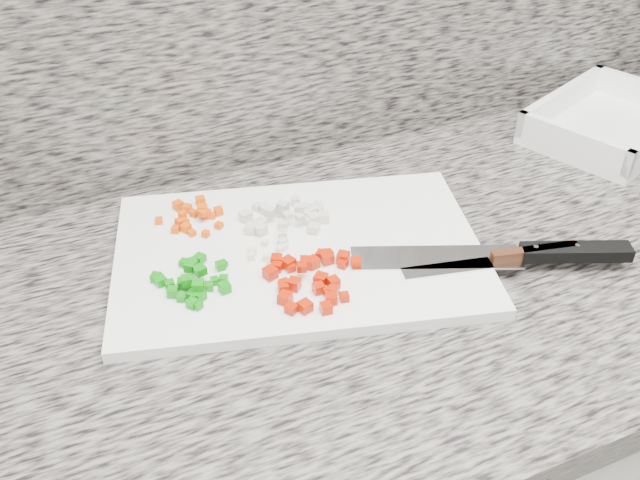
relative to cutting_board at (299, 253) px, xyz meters
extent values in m
cube|color=slate|center=(0.10, -0.06, -0.03)|extent=(3.96, 0.64, 0.04)
cube|color=white|center=(0.00, 0.00, 0.00)|extent=(0.51, 0.41, 0.02)
cube|color=#DE4904|center=(-0.08, 0.11, 0.01)|extent=(0.01, 0.01, 0.01)
cube|color=#DE4904|center=(-0.12, 0.11, 0.01)|extent=(0.01, 0.01, 0.01)
cube|color=#DE4904|center=(-0.10, 0.13, 0.01)|extent=(0.01, 0.01, 0.01)
cube|color=#DE4904|center=(-0.15, 0.12, 0.01)|extent=(0.01, 0.01, 0.01)
cube|color=#DE4904|center=(-0.09, 0.11, 0.02)|extent=(0.02, 0.02, 0.01)
cube|color=#DE4904|center=(-0.11, 0.08, 0.01)|extent=(0.01, 0.01, 0.01)
cube|color=#DE4904|center=(-0.12, 0.11, 0.01)|extent=(0.01, 0.01, 0.01)
cube|color=#DE4904|center=(-0.08, 0.08, 0.01)|extent=(0.01, 0.01, 0.01)
cube|color=#DE4904|center=(-0.10, 0.12, 0.01)|extent=(0.01, 0.01, 0.01)
cube|color=#DE4904|center=(-0.08, 0.11, 0.01)|extent=(0.01, 0.01, 0.01)
cube|color=#DE4904|center=(-0.12, 0.11, 0.02)|extent=(0.01, 0.01, 0.01)
cube|color=#DE4904|center=(-0.09, 0.10, 0.02)|extent=(0.01, 0.01, 0.01)
cube|color=#DE4904|center=(-0.12, 0.11, 0.01)|extent=(0.01, 0.01, 0.01)
cube|color=#DE4904|center=(-0.12, 0.09, 0.01)|extent=(0.02, 0.02, 0.01)
cube|color=#DE4904|center=(-0.11, 0.15, 0.01)|extent=(0.01, 0.01, 0.01)
cube|color=#DE4904|center=(-0.10, 0.07, 0.01)|extent=(0.01, 0.01, 0.01)
cube|color=#DE4904|center=(-0.08, 0.14, 0.01)|extent=(0.01, 0.01, 0.01)
cube|color=#DE4904|center=(-0.13, 0.09, 0.01)|extent=(0.01, 0.01, 0.01)
cube|color=#DE4904|center=(-0.07, 0.11, 0.01)|extent=(0.01, 0.01, 0.01)
cube|color=beige|center=(-0.01, 0.10, 0.01)|extent=(0.01, 0.01, 0.01)
cube|color=beige|center=(-0.01, 0.07, 0.02)|extent=(0.02, 0.02, 0.01)
cube|color=beige|center=(-0.02, 0.01, 0.01)|extent=(0.01, 0.01, 0.01)
cube|color=beige|center=(0.04, 0.04, 0.01)|extent=(0.01, 0.01, 0.01)
cube|color=beige|center=(0.01, 0.05, 0.02)|extent=(0.01, 0.01, 0.01)
cube|color=beige|center=(0.05, 0.04, 0.01)|extent=(0.02, 0.02, 0.01)
cube|color=beige|center=(-0.01, 0.09, 0.01)|extent=(0.02, 0.02, 0.01)
cube|color=beige|center=(-0.03, 0.05, 0.01)|extent=(0.02, 0.02, 0.01)
cube|color=beige|center=(0.06, 0.07, 0.01)|extent=(0.01, 0.01, 0.01)
cube|color=beige|center=(0.03, 0.06, 0.02)|extent=(0.02, 0.02, 0.01)
cube|color=beige|center=(-0.04, 0.08, 0.01)|extent=(0.02, 0.02, 0.01)
cube|color=beige|center=(0.05, 0.06, 0.01)|extent=(0.02, 0.02, 0.01)
cube|color=beige|center=(0.04, 0.07, 0.01)|extent=(0.02, 0.02, 0.01)
cube|color=beige|center=(0.03, 0.04, 0.01)|extent=(0.01, 0.01, 0.01)
cube|color=beige|center=(-0.04, 0.05, 0.01)|extent=(0.02, 0.02, 0.01)
cube|color=beige|center=(0.01, 0.07, 0.02)|extent=(0.02, 0.02, 0.01)
cube|color=beige|center=(-0.02, 0.10, 0.01)|extent=(0.01, 0.01, 0.01)
cube|color=beige|center=(0.03, 0.02, 0.01)|extent=(0.02, 0.02, 0.01)
cube|color=beige|center=(0.03, 0.06, 0.01)|extent=(0.02, 0.02, 0.01)
cube|color=beige|center=(0.01, 0.08, 0.01)|extent=(0.02, 0.02, 0.01)
cube|color=beige|center=(-0.01, 0.03, 0.01)|extent=(0.01, 0.01, 0.01)
cube|color=beige|center=(0.02, 0.04, 0.02)|extent=(0.01, 0.01, 0.01)
cube|color=beige|center=(0.03, 0.09, 0.01)|extent=(0.01, 0.01, 0.01)
cube|color=beige|center=(0.00, 0.05, 0.01)|extent=(0.01, 0.01, 0.01)
cube|color=beige|center=(0.04, 0.06, 0.01)|extent=(0.01, 0.01, 0.01)
cube|color=beige|center=(-0.03, 0.06, 0.01)|extent=(0.01, 0.01, 0.01)
cube|color=beige|center=(-0.03, 0.06, 0.01)|extent=(0.02, 0.02, 0.01)
cube|color=#0B7C0B|center=(-0.18, 0.01, 0.01)|extent=(0.02, 0.02, 0.01)
cube|color=#0B7C0B|center=(-0.14, -0.04, 0.01)|extent=(0.02, 0.02, 0.01)
cube|color=#0B7C0B|center=(-0.15, -0.02, 0.02)|extent=(0.01, 0.01, 0.01)
cube|color=#0B7C0B|center=(-0.14, -0.04, 0.01)|extent=(0.02, 0.02, 0.01)
cube|color=#0B7C0B|center=(-0.12, 0.02, 0.01)|extent=(0.02, 0.02, 0.01)
cube|color=#0B7C0B|center=(-0.17, 0.00, 0.01)|extent=(0.01, 0.01, 0.01)
cube|color=#0B7C0B|center=(-0.14, 0.00, 0.02)|extent=(0.02, 0.02, 0.01)
cube|color=#0B7C0B|center=(-0.16, -0.01, 0.01)|extent=(0.01, 0.01, 0.01)
cube|color=#0B7C0B|center=(-0.10, 0.00, 0.01)|extent=(0.01, 0.01, 0.01)
cube|color=#0B7C0B|center=(-0.15, -0.06, 0.01)|extent=(0.01, 0.01, 0.01)
cube|color=#0B7C0B|center=(-0.10, 0.00, 0.01)|extent=(0.01, 0.01, 0.01)
cube|color=#0B7C0B|center=(-0.14, 0.02, 0.01)|extent=(0.01, 0.01, 0.01)
cube|color=#0B7C0B|center=(-0.16, -0.03, 0.01)|extent=(0.02, 0.02, 0.01)
cube|color=#0B7C0B|center=(-0.16, -0.04, 0.01)|extent=(0.01, 0.01, 0.01)
cube|color=#0B7C0B|center=(-0.15, -0.05, 0.01)|extent=(0.02, 0.02, 0.01)
cube|color=#0B7C0B|center=(-0.14, -0.04, 0.02)|extent=(0.02, 0.02, 0.01)
cube|color=#0B7C0B|center=(-0.13, -0.01, 0.02)|extent=(0.02, 0.02, 0.01)
cube|color=#0B7C0B|center=(-0.15, -0.02, 0.01)|extent=(0.02, 0.02, 0.01)
cube|color=#0B7C0B|center=(-0.12, -0.03, 0.01)|extent=(0.01, 0.01, 0.01)
cube|color=#0B7C0B|center=(-0.11, -0.04, 0.01)|extent=(0.01, 0.01, 0.01)
cube|color=#0B7C0B|center=(-0.11, -0.03, 0.01)|extent=(0.01, 0.01, 0.01)
cube|color=#0B7C0B|center=(-0.12, -0.02, 0.01)|extent=(0.01, 0.01, 0.01)
cube|color=#0B7C0B|center=(-0.13, 0.02, 0.01)|extent=(0.01, 0.01, 0.01)
cube|color=#B51902|center=(0.00, -0.10, 0.01)|extent=(0.02, 0.02, 0.01)
cube|color=#B51902|center=(-0.05, -0.07, 0.01)|extent=(0.01, 0.01, 0.01)
cube|color=#B51902|center=(0.02, -0.03, 0.01)|extent=(0.02, 0.02, 0.01)
cube|color=#B51902|center=(0.01, -0.11, 0.01)|extent=(0.01, 0.01, 0.01)
cube|color=#B51902|center=(-0.01, -0.04, 0.01)|extent=(0.02, 0.02, 0.01)
cube|color=#B51902|center=(-0.03, -0.03, 0.01)|extent=(0.02, 0.02, 0.01)
cube|color=#B51902|center=(0.02, -0.04, 0.01)|extent=(0.01, 0.01, 0.01)
cube|color=#B51902|center=(-0.01, -0.11, 0.01)|extent=(0.02, 0.02, 0.01)
cube|color=#B51902|center=(-0.02, -0.05, 0.02)|extent=(0.01, 0.01, 0.01)
cube|color=#B51902|center=(0.00, -0.07, 0.01)|extent=(0.02, 0.02, 0.01)
cube|color=#B51902|center=(0.04, -0.05, 0.01)|extent=(0.02, 0.02, 0.01)
cube|color=#B51902|center=(-0.03, -0.07, 0.01)|extent=(0.02, 0.02, 0.01)
cube|color=#B51902|center=(-0.01, -0.09, 0.01)|extent=(0.01, 0.01, 0.01)
cube|color=#B51902|center=(0.02, -0.03, 0.01)|extent=(0.01, 0.01, 0.01)
cube|color=#B51902|center=(-0.04, -0.06, 0.01)|extent=(0.01, 0.01, 0.01)
cube|color=#B51902|center=(-0.02, -0.12, 0.01)|extent=(0.01, 0.01, 0.01)
cube|color=#B51902|center=(0.01, -0.08, 0.01)|extent=(0.01, 0.01, 0.01)
cube|color=#B51902|center=(0.00, -0.04, 0.01)|extent=(0.02, 0.02, 0.01)
cube|color=#B51902|center=(0.03, -0.06, 0.01)|extent=(0.01, 0.01, 0.01)
cube|color=#B51902|center=(-0.04, -0.11, 0.01)|extent=(0.02, 0.02, 0.01)
cube|color=#B51902|center=(-0.05, -0.09, 0.01)|extent=(0.02, 0.02, 0.01)
cube|color=#B51902|center=(0.05, -0.06, 0.01)|extent=(0.02, 0.02, 0.01)
cube|color=#B51902|center=(-0.05, -0.04, 0.01)|extent=(0.02, 0.02, 0.01)
cube|color=#B51902|center=(0.02, -0.03, 0.01)|extent=(0.01, 0.01, 0.01)
cube|color=#B51902|center=(-0.04, -0.03, 0.01)|extent=(0.02, 0.02, 0.01)
cube|color=#B51902|center=(0.00, -0.10, 0.01)|extent=(0.01, 0.01, 0.01)
cube|color=#B51902|center=(-0.03, -0.04, 0.01)|extent=(0.01, 0.01, 0.01)
cube|color=#B51902|center=(-0.05, -0.11, 0.01)|extent=(0.02, 0.02, 0.01)
cube|color=#B51902|center=(-0.04, -0.02, 0.01)|extent=(0.02, 0.02, 0.01)
cube|color=#F3E5BC|center=(-0.06, 0.01, 0.01)|extent=(0.01, 0.01, 0.01)
cube|color=#F3E5BC|center=(-0.02, -0.03, 0.01)|extent=(0.01, 0.01, 0.01)
cube|color=#F3E5BC|center=(-0.04, -0.01, 0.01)|extent=(0.01, 0.01, 0.01)
cube|color=#F3E5BC|center=(-0.02, 0.00, 0.01)|extent=(0.01, 0.01, 0.01)
cube|color=#F3E5BC|center=(-0.02, 0.01, 0.01)|extent=(0.01, 0.01, 0.01)
cube|color=#F3E5BC|center=(-0.04, -0.03, 0.01)|extent=(0.01, 0.01, 0.01)
cube|color=#F3E5BC|center=(-0.02, 0.01, 0.01)|extent=(0.01, 0.01, 0.01)
cube|color=#F3E5BC|center=(-0.04, -0.02, 0.01)|extent=(0.01, 0.01, 0.01)
cube|color=#F3E5BC|center=(-0.06, 0.00, 0.01)|extent=(0.01, 0.01, 0.01)
cube|color=#F3E5BC|center=(-0.04, 0.02, 0.01)|extent=(0.01, 0.01, 0.01)
cube|color=silver|center=(0.14, -0.09, 0.01)|extent=(0.21, 0.12, 0.00)
cube|color=black|center=(0.30, -0.15, 0.02)|extent=(0.13, 0.07, 0.02)
cylinder|color=silver|center=(0.30, -0.15, 0.02)|extent=(0.01, 0.01, 0.00)
cube|color=silver|center=(0.15, -0.11, 0.01)|extent=(0.11, 0.05, 0.00)
cube|color=#432110|center=(0.25, -0.13, 0.02)|extent=(0.11, 0.04, 0.02)
cylinder|color=silver|center=(0.25, -0.13, 0.02)|extent=(0.01, 0.01, 0.00)
cube|color=white|center=(0.58, 0.10, 0.00)|extent=(0.31, 0.27, 0.01)
cube|color=white|center=(0.55, 0.18, 0.03)|extent=(0.24, 0.11, 0.04)
cube|color=white|center=(0.46, 0.05, 0.03)|extent=(0.08, 0.18, 0.04)
camera|label=1|loc=(-0.26, -0.65, 0.54)|focal=40.00mm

